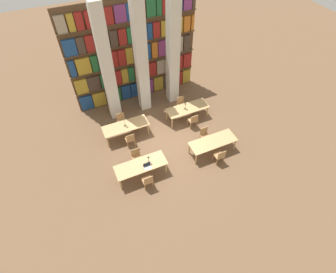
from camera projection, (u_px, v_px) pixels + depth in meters
The scene contains 21 objects.
ground_plane at pixel (167, 144), 12.97m from camera, with size 40.00×40.00×0.00m, color brown.
bookshelf_bank at pixel (134, 55), 13.61m from camera, with size 6.83×0.35×5.50m.
pillar_left at pixel (107, 67), 12.17m from camera, with size 0.55×0.55×6.00m.
pillar_center at pixel (141, 59), 12.63m from camera, with size 0.55×0.55×6.00m.
pillar_right at pixel (173, 52), 13.09m from camera, with size 0.55×0.55×6.00m.
reading_table_0 at pixel (141, 166), 11.26m from camera, with size 2.24×0.83×0.72m.
chair_0 at pixel (148, 181), 10.98m from camera, with size 0.42×0.40×0.87m.
chair_1 at pixel (137, 157), 11.84m from camera, with size 0.42×0.40×0.87m.
desk_lamp_0 at pixel (148, 159), 11.08m from camera, with size 0.14×0.14×0.43m.
laptop at pixel (147, 167), 11.11m from camera, with size 0.32×0.22×0.21m.
reading_table_1 at pixel (213, 142), 12.17m from camera, with size 2.24×0.83×0.72m.
chair_2 at pixel (220, 156), 11.87m from camera, with size 0.42×0.40×0.87m.
chair_3 at pixel (205, 135), 12.72m from camera, with size 0.42×0.40×0.87m.
reading_table_2 at pixel (126, 127), 12.85m from camera, with size 2.24×0.83×0.72m.
chair_4 at pixel (130, 139), 12.55m from camera, with size 0.42×0.40×0.87m.
chair_5 at pixel (122, 120), 13.41m from camera, with size 0.42×0.40×0.87m.
desk_lamp_1 at pixel (124, 121), 12.55m from camera, with size 0.14×0.14×0.49m.
reading_table_3 at pixel (187, 109), 13.72m from camera, with size 2.24×0.83×0.72m.
chair_6 at pixel (193, 120), 13.42m from camera, with size 0.42×0.40×0.87m.
chair_7 at pixel (181, 104), 14.27m from camera, with size 0.42×0.40×0.87m.
desk_lamp_2 at pixel (185, 105), 13.42m from camera, with size 0.14×0.14×0.40m.
Camera 1 is at (-3.39, -7.73, 9.86)m, focal length 28.00 mm.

